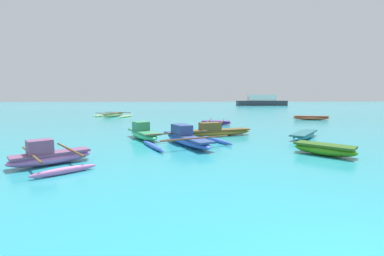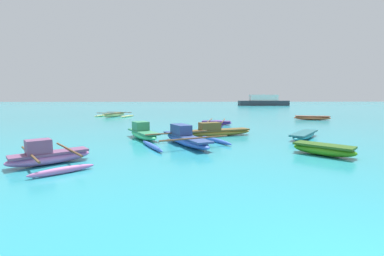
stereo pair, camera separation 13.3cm
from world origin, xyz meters
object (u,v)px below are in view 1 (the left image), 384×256
(moored_boat_2, at_px, (50,156))
(distant_ferry, at_px, (262,101))
(moored_boat_3, at_px, (217,131))
(moored_boat_8, at_px, (311,118))
(moored_boat_1, at_px, (143,133))
(moored_boat_4, at_px, (113,115))
(moored_boat_7, at_px, (186,138))
(moored_boat_5, at_px, (216,123))
(moored_boat_0, at_px, (304,135))
(moored_boat_6, at_px, (324,149))

(moored_boat_2, distance_m, distant_ferry, 62.64)
(moored_boat_3, distance_m, moored_boat_8, 14.45)
(moored_boat_1, bearing_deg, moored_boat_4, 171.36)
(moored_boat_7, bearing_deg, distant_ferry, 134.35)
(moored_boat_5, bearing_deg, moored_boat_8, 34.51)
(moored_boat_8, distance_m, distant_ferry, 42.42)
(moored_boat_0, relative_size, distant_ferry, 0.24)
(moored_boat_5, xyz_separation_m, moored_boat_6, (2.55, -10.92, 0.06))
(moored_boat_4, relative_size, distant_ferry, 0.33)
(moored_boat_0, xyz_separation_m, moored_boat_5, (-3.75, 6.94, -0.01))
(moored_boat_2, bearing_deg, moored_boat_1, 27.27)
(moored_boat_4, bearing_deg, moored_boat_7, -136.01)
(moored_boat_0, bearing_deg, moored_boat_1, 127.68)
(moored_boat_4, relative_size, moored_boat_6, 1.96)
(moored_boat_3, xyz_separation_m, moored_boat_5, (0.82, 5.95, -0.11))
(moored_boat_7, bearing_deg, moored_boat_2, -78.23)
(moored_boat_2, bearing_deg, moored_boat_8, 4.27)
(moored_boat_0, relative_size, moored_boat_3, 0.75)
(moored_boat_1, xyz_separation_m, moored_boat_8, (14.65, 10.50, -0.09))
(moored_boat_3, distance_m, moored_boat_4, 17.48)
(moored_boat_1, bearing_deg, moored_boat_7, 22.17)
(moored_boat_2, bearing_deg, moored_boat_3, 4.24)
(moored_boat_6, distance_m, moored_boat_7, 5.72)
(moored_boat_0, bearing_deg, moored_boat_8, 10.25)
(moored_boat_0, distance_m, distant_ferry, 54.34)
(moored_boat_7, bearing_deg, moored_boat_5, 138.55)
(moored_boat_3, bearing_deg, moored_boat_7, -142.62)
(moored_boat_7, bearing_deg, moored_boat_8, 110.56)
(moored_boat_2, xyz_separation_m, moored_boat_7, (4.52, 3.28, 0.02))
(moored_boat_0, height_order, moored_boat_1, moored_boat_1)
(moored_boat_5, bearing_deg, moored_boat_4, 152.46)
(moored_boat_3, height_order, moored_boat_5, moored_boat_3)
(moored_boat_4, xyz_separation_m, distant_ferry, (28.73, 36.57, 0.91))
(moored_boat_1, distance_m, moored_boat_2, 5.63)
(moored_boat_3, bearing_deg, moored_boat_6, -73.00)
(moored_boat_6, bearing_deg, moored_boat_7, -158.58)
(moored_boat_2, distance_m, moored_boat_3, 8.62)
(moored_boat_8, bearing_deg, moored_boat_1, -127.51)
(moored_boat_6, height_order, distant_ferry, distant_ferry)
(moored_boat_1, height_order, moored_boat_6, moored_boat_1)
(moored_boat_1, xyz_separation_m, distant_ferry, (23.35, 52.01, 0.82))
(moored_boat_0, relative_size, moored_boat_2, 0.87)
(moored_boat_0, bearing_deg, moored_boat_5, 67.95)
(moored_boat_7, bearing_deg, moored_boat_1, -154.18)
(moored_boat_4, height_order, moored_boat_5, moored_boat_4)
(moored_boat_1, xyz_separation_m, moored_boat_7, (2.20, -1.84, -0.01))
(moored_boat_1, distance_m, moored_boat_7, 2.87)
(moored_boat_2, relative_size, moored_boat_4, 0.83)
(moored_boat_8, bearing_deg, moored_boat_3, -120.49)
(moored_boat_5, height_order, moored_boat_7, moored_boat_7)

